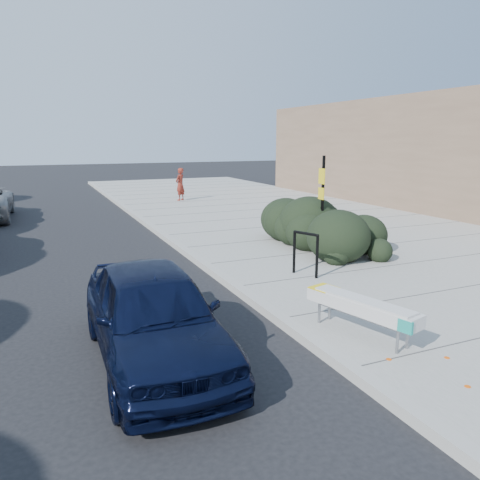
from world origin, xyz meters
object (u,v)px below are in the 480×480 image
object	(u,v)px
bench	(361,307)
sign_post	(322,197)
sedan_navy	(154,314)
bike_rack	(306,249)
pedestrian	(180,184)

from	to	relation	value
bench	sign_post	distance (m)	6.03
sign_post	sedan_navy	distance (m)	7.46
bike_rack	pedestrian	distance (m)	14.46
bench	pedestrian	bearing A→B (deg)	67.52
sign_post	pedestrian	bearing A→B (deg)	94.09
bike_rack	sign_post	size ratio (longest dim) A/B	0.38
sign_post	sedan_navy	xyz separation A→B (m)	(-5.87, -4.51, -0.93)
bench	sedan_navy	bearing A→B (deg)	151.15
bike_rack	pedestrian	size ratio (longest dim) A/B	0.61
bench	bike_rack	size ratio (longest dim) A/B	2.00
bench	pedestrian	world-z (taller)	pedestrian
bench	sign_post	size ratio (longest dim) A/B	0.77
bench	pedestrian	xyz separation A→B (m)	(2.30, 17.67, 0.36)
bike_rack	sedan_navy	size ratio (longest dim) A/B	0.24
sedan_navy	bike_rack	bearing A→B (deg)	32.06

